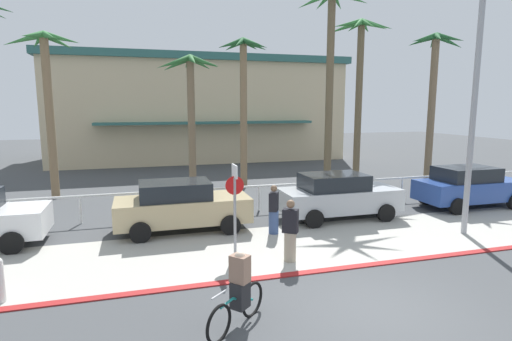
# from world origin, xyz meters

# --- Properties ---
(ground_plane) EXTENTS (80.00, 80.00, 0.00)m
(ground_plane) POSITION_xyz_m (0.00, 10.00, 0.00)
(ground_plane) COLOR #424447
(sidewalk_strip) EXTENTS (44.00, 4.00, 0.02)m
(sidewalk_strip) POSITION_xyz_m (0.00, 4.20, 0.01)
(sidewalk_strip) COLOR #ADAAA0
(sidewalk_strip) RESTS_ON ground
(curb_paint) EXTENTS (44.00, 0.24, 0.03)m
(curb_paint) POSITION_xyz_m (0.00, 2.20, 0.01)
(curb_paint) COLOR maroon
(curb_paint) RESTS_ON ground
(building_backdrop) EXTENTS (22.04, 11.41, 7.82)m
(building_backdrop) POSITION_xyz_m (0.24, 27.00, 3.93)
(building_backdrop) COLOR beige
(building_backdrop) RESTS_ON ground
(rail_fence) EXTENTS (26.57, 0.08, 1.04)m
(rail_fence) POSITION_xyz_m (0.00, 8.50, 0.84)
(rail_fence) COLOR white
(rail_fence) RESTS_ON ground
(stop_sign_bike_lane) EXTENTS (0.52, 0.56, 2.56)m
(stop_sign_bike_lane) POSITION_xyz_m (-2.05, 4.01, 1.68)
(stop_sign_bike_lane) COLOR gray
(stop_sign_bike_lane) RESTS_ON ground
(streetlight_curb) EXTENTS (0.24, 2.54, 7.50)m
(streetlight_curb) POSITION_xyz_m (5.58, 3.47, 4.28)
(streetlight_curb) COLOR #9EA0A5
(streetlight_curb) RESTS_ON ground
(palm_tree_2) EXTENTS (3.11, 2.92, 7.35)m
(palm_tree_2) POSITION_xyz_m (-8.24, 13.33, 5.29)
(palm_tree_2) COLOR #846B4C
(palm_tree_2) RESTS_ON ground
(palm_tree_3) EXTENTS (3.02, 3.71, 6.56)m
(palm_tree_3) POSITION_xyz_m (-2.01, 13.20, 5.06)
(palm_tree_3) COLOR #756047
(palm_tree_3) RESTS_ON ground
(palm_tree_4) EXTENTS (2.72, 3.60, 7.54)m
(palm_tree_4) POSITION_xyz_m (0.73, 13.70, 5.74)
(palm_tree_4) COLOR #846B4C
(palm_tree_4) RESTS_ON ground
(palm_tree_5) EXTENTS (3.80, 3.68, 9.51)m
(palm_tree_5) POSITION_xyz_m (4.35, 11.30, 7.11)
(palm_tree_5) COLOR brown
(palm_tree_5) RESTS_ON ground
(palm_tree_6) EXTENTS (3.53, 2.75, 8.63)m
(palm_tree_6) POSITION_xyz_m (6.85, 12.93, 6.43)
(palm_tree_6) COLOR brown
(palm_tree_6) RESTS_ON ground
(palm_tree_7) EXTENTS (3.05, 2.78, 7.73)m
(palm_tree_7) POSITION_xyz_m (9.84, 10.82, 5.52)
(palm_tree_7) COLOR #756047
(palm_tree_7) RESTS_ON ground
(car_tan_1) EXTENTS (4.40, 2.02, 1.69)m
(car_tan_1) POSITION_xyz_m (-3.27, 6.65, 0.87)
(car_tan_1) COLOR tan
(car_tan_1) RESTS_ON ground
(car_silver_2) EXTENTS (4.40, 2.02, 1.69)m
(car_silver_2) POSITION_xyz_m (2.47, 6.56, 0.87)
(car_silver_2) COLOR #B2B7BC
(car_silver_2) RESTS_ON ground
(car_blue_3) EXTENTS (4.40, 2.02, 1.69)m
(car_blue_3) POSITION_xyz_m (8.48, 6.62, 0.87)
(car_blue_3) COLOR #284793
(car_blue_3) RESTS_ON ground
(cyclist_teal_0) EXTENTS (1.40, 1.25, 1.50)m
(cyclist_teal_0) POSITION_xyz_m (-2.87, 0.26, 0.69)
(cyclist_teal_0) COLOR black
(cyclist_teal_0) RESTS_ON ground
(pedestrian_0) EXTENTS (0.44, 0.48, 1.63)m
(pedestrian_0) POSITION_xyz_m (-0.41, 5.46, 0.75)
(pedestrian_0) COLOR #384C7A
(pedestrian_0) RESTS_ON ground
(pedestrian_1) EXTENTS (0.48, 0.45, 1.71)m
(pedestrian_1) POSITION_xyz_m (-0.77, 3.04, 0.79)
(pedestrian_1) COLOR gray
(pedestrian_1) RESTS_ON ground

